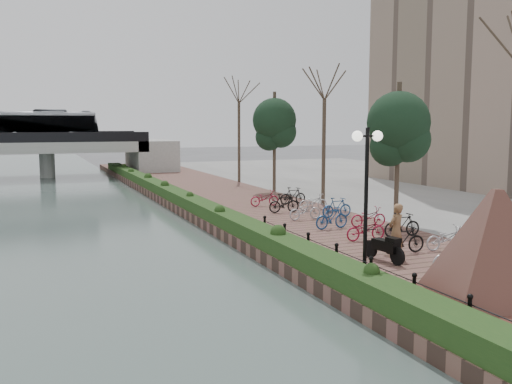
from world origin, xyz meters
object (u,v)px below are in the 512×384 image
lamppost (367,169)px  granite_monument (495,247)px  motorcycle (384,246)px  pedestrian (396,230)px

lamppost → granite_monument: bearing=-68.0°
lamppost → motorcycle: (1.64, 1.38, -2.77)m
granite_monument → lamppost: bearing=112.0°
motorcycle → pedestrian: pedestrian is taller
granite_monument → motorcycle: (0.16, 5.03, -1.01)m
granite_monument → lamppost: size_ratio=1.21×
motorcycle → granite_monument: bearing=-99.6°
motorcycle → pedestrian: size_ratio=0.86×
granite_monument → motorcycle: bearing=88.2°
pedestrian → granite_monument: bearing=61.2°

